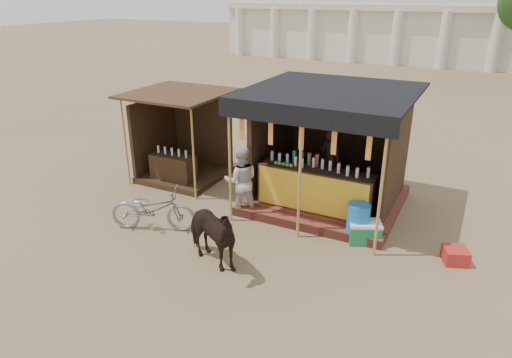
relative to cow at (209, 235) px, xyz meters
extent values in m
plane|color=#846B4C|center=(0.07, 0.16, -0.63)|extent=(120.00, 120.00, 0.00)
cube|color=brown|center=(1.07, 3.66, -0.52)|extent=(3.40, 2.80, 0.22)
cube|color=brown|center=(1.07, 2.11, -0.53)|extent=(3.40, 0.35, 0.20)
cube|color=#3A2615|center=(1.07, 2.71, 0.06)|extent=(2.60, 0.55, 0.95)
cube|color=gold|center=(1.07, 2.43, 0.06)|extent=(2.50, 0.02, 0.88)
cube|color=#3A2615|center=(1.07, 4.91, 0.84)|extent=(3.00, 0.12, 2.50)
cube|color=#3A2615|center=(-0.43, 3.66, 0.84)|extent=(0.12, 2.50, 2.50)
cube|color=#3A2615|center=(2.57, 3.66, 0.84)|extent=(0.12, 2.50, 2.50)
cube|color=black|center=(1.07, 3.46, 2.12)|extent=(3.60, 3.60, 0.06)
cube|color=black|center=(1.07, 1.68, 1.94)|extent=(3.60, 0.06, 0.36)
cylinder|color=tan|center=(-0.53, 1.71, 0.74)|extent=(0.06, 0.06, 2.75)
cylinder|color=tan|center=(1.07, 1.71, 0.74)|extent=(0.06, 0.06, 2.75)
cylinder|color=tan|center=(2.67, 1.71, 0.74)|extent=(0.06, 0.06, 2.75)
cube|color=red|center=(-0.23, 1.71, 1.57)|extent=(0.10, 0.02, 0.55)
cube|color=red|center=(0.42, 1.71, 1.57)|extent=(0.10, 0.02, 0.55)
cube|color=red|center=(1.07, 1.71, 1.57)|extent=(0.10, 0.02, 0.55)
cube|color=red|center=(1.72, 1.71, 1.57)|extent=(0.10, 0.02, 0.55)
cube|color=red|center=(2.37, 1.71, 1.57)|extent=(0.10, 0.02, 0.55)
imported|color=black|center=(1.05, 3.76, 0.37)|extent=(0.68, 0.58, 1.58)
cube|color=#3A2615|center=(-2.93, 3.36, -0.56)|extent=(2.00, 2.00, 0.15)
cube|color=#3A2615|center=(-2.93, 4.31, 0.42)|extent=(1.90, 0.10, 2.10)
cube|color=#3A2615|center=(-3.88, 3.36, 0.42)|extent=(0.10, 1.90, 2.10)
cube|color=#472D19|center=(-2.93, 3.26, 1.72)|extent=(2.40, 2.40, 0.06)
cylinder|color=tan|center=(-3.98, 2.31, 0.54)|extent=(0.05, 0.05, 2.35)
cylinder|color=tan|center=(-1.88, 2.31, 0.54)|extent=(0.05, 0.05, 2.35)
cube|color=#3A2615|center=(-2.93, 2.86, -0.23)|extent=(1.20, 0.50, 0.80)
imported|color=black|center=(0.00, 0.00, 0.00)|extent=(1.65, 1.15, 1.27)
imported|color=gray|center=(-1.81, 0.62, -0.16)|extent=(1.93, 1.26, 0.96)
imported|color=beige|center=(-0.51, 2.16, 0.17)|extent=(0.98, 0.92, 1.60)
cylinder|color=blue|center=(2.20, 2.16, -0.24)|extent=(0.50, 0.50, 0.79)
cube|color=#AC231C|center=(4.09, 2.16, -0.49)|extent=(0.56, 0.57, 0.29)
cube|color=#1B7B43|center=(2.37, 2.12, -0.43)|extent=(0.74, 0.63, 0.40)
cube|color=white|center=(2.37, 2.12, -0.20)|extent=(0.76, 0.66, 0.06)
cube|color=silver|center=(-1.93, 30.16, 3.37)|extent=(26.00, 7.00, 8.00)
cube|color=silver|center=(-1.93, 26.56, 3.07)|extent=(26.00, 0.50, 0.40)
cylinder|color=silver|center=(-13.93, 26.56, 1.17)|extent=(0.70, 0.70, 3.60)
cylinder|color=silver|center=(-10.93, 26.56, 1.17)|extent=(0.70, 0.70, 3.60)
cylinder|color=silver|center=(-7.93, 26.56, 1.17)|extent=(0.70, 0.70, 3.60)
cylinder|color=silver|center=(-4.93, 26.56, 1.17)|extent=(0.70, 0.70, 3.60)
cylinder|color=silver|center=(-1.93, 26.56, 1.17)|extent=(0.70, 0.70, 3.60)
cylinder|color=silver|center=(1.07, 26.56, 1.17)|extent=(0.70, 0.70, 3.60)
cylinder|color=silver|center=(4.07, 26.56, 1.17)|extent=(0.70, 0.70, 3.60)
camera|label=1|loc=(4.08, -6.14, 4.14)|focal=32.00mm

